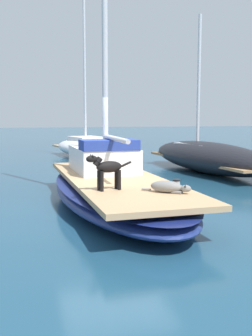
{
  "coord_description": "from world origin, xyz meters",
  "views": [
    {
      "loc": [
        -2.05,
        -9.01,
        2.08
      ],
      "look_at": [
        0.0,
        -1.0,
        1.01
      ],
      "focal_mm": 44.04,
      "sensor_mm": 36.0,
      "label": 1
    }
  ],
  "objects_px": {
    "moored_boat_starboard_side": "(207,156)",
    "deck_winch": "(176,185)",
    "sailboat_main": "(115,192)",
    "dog_grey": "(168,187)",
    "moored_boat_far_astern": "(91,147)",
    "dog_black": "(107,168)"
  },
  "relations": [
    {
      "from": "sailboat_main",
      "to": "moored_boat_starboard_side",
      "type": "bearing_deg",
      "value": 46.16
    },
    {
      "from": "dog_grey",
      "to": "deck_winch",
      "type": "distance_m",
      "value": 0.31
    },
    {
      "from": "dog_black",
      "to": "deck_winch",
      "type": "bearing_deg",
      "value": -14.04
    },
    {
      "from": "sailboat_main",
      "to": "moored_boat_starboard_side",
      "type": "distance_m",
      "value": 6.55
    },
    {
      "from": "deck_winch",
      "to": "moored_boat_starboard_side",
      "type": "height_order",
      "value": "moored_boat_starboard_side"
    },
    {
      "from": "dog_black",
      "to": "moored_boat_far_astern",
      "type": "relative_size",
      "value": 0.11
    },
    {
      "from": "dog_black",
      "to": "dog_grey",
      "type": "bearing_deg",
      "value": -26.45
    },
    {
      "from": "moored_boat_starboard_side",
      "to": "moored_boat_far_astern",
      "type": "relative_size",
      "value": 0.91
    },
    {
      "from": "sailboat_main",
      "to": "moored_boat_far_astern",
      "type": "xyz_separation_m",
      "value": [
        1.24,
        10.66,
        0.18
      ]
    },
    {
      "from": "moored_boat_far_astern",
      "to": "deck_winch",
      "type": "bearing_deg",
      "value": -92.11
    },
    {
      "from": "dog_grey",
      "to": "deck_winch",
      "type": "xyz_separation_m",
      "value": [
        0.24,
        0.2,
        -0.01
      ]
    },
    {
      "from": "sailboat_main",
      "to": "moored_boat_far_astern",
      "type": "bearing_deg",
      "value": 83.34
    },
    {
      "from": "dog_black",
      "to": "moored_boat_far_astern",
      "type": "bearing_deg",
      "value": 81.85
    },
    {
      "from": "deck_winch",
      "to": "moored_boat_starboard_side",
      "type": "bearing_deg",
      "value": 60.09
    },
    {
      "from": "dog_grey",
      "to": "moored_boat_far_astern",
      "type": "distance_m",
      "value": 12.67
    },
    {
      "from": "moored_boat_starboard_side",
      "to": "moored_boat_far_astern",
      "type": "distance_m",
      "value": 6.79
    },
    {
      "from": "dog_grey",
      "to": "moored_boat_far_astern",
      "type": "bearing_deg",
      "value": 86.83
    },
    {
      "from": "moored_boat_starboard_side",
      "to": "deck_winch",
      "type": "bearing_deg",
      "value": -119.91
    },
    {
      "from": "dog_black",
      "to": "moored_boat_starboard_side",
      "type": "relative_size",
      "value": 0.13
    },
    {
      "from": "sailboat_main",
      "to": "dog_grey",
      "type": "height_order",
      "value": "dog_grey"
    },
    {
      "from": "sailboat_main",
      "to": "moored_boat_far_astern",
      "type": "distance_m",
      "value": 10.73
    },
    {
      "from": "deck_winch",
      "to": "sailboat_main",
      "type": "bearing_deg",
      "value": 113.64
    }
  ]
}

